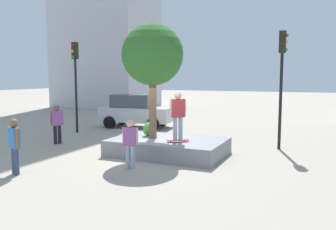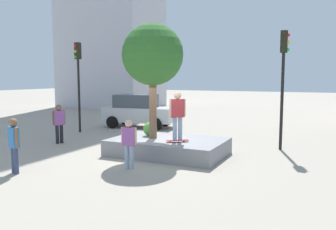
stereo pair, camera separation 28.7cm
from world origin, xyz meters
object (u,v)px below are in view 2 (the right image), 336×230
Objects in this scene: skateboarder at (178,112)px; pedestrian_crossing at (59,121)px; traffic_light_corner at (283,70)px; traffic_light_median at (78,72)px; planter_ledge at (168,147)px; plaza_tree at (153,55)px; sedan_parked at (138,111)px; passerby_with_bag at (14,142)px; bystander_watching at (129,140)px; skateboard at (177,141)px.

skateboarder is 1.01× the size of pedestrian_crossing.
skateboarder is 4.72m from traffic_light_corner.
traffic_light_median is at bearing 113.63° from pedestrian_crossing.
planter_ledge is 7.70m from traffic_light_median.
plaza_tree is at bearing -1.05° from pedestrian_crossing.
sedan_parked is at bearing 124.62° from plaza_tree.
traffic_light_corner is 10.01m from passerby_with_bag.
passerby_with_bag is 0.98× the size of pedestrian_crossing.
passerby_with_bag reaches higher than planter_ledge.
traffic_light_corner is 2.75× the size of pedestrian_crossing.
plaza_tree is 5.16m from traffic_light_corner.
skateboarder is 1.10× the size of bystander_watching.
planter_ledge is 2.48× the size of passerby_with_bag.
traffic_light_corner reaches higher than planter_ledge.
skateboarder is (-0.00, 0.00, 1.01)m from skateboard.
pedestrian_crossing is at bearing -66.37° from traffic_light_median.
pedestrian_crossing is (-4.69, 0.09, -2.70)m from plaza_tree.
pedestrian_crossing is (-8.95, -2.79, -2.20)m from traffic_light_corner.
passerby_with_bag is at bearing -64.21° from traffic_light_median.
plaza_tree is at bearing 59.08° from passerby_with_bag.
passerby_with_bag is (-3.09, -4.24, 0.67)m from planter_ledge.
plaza_tree reaches higher than passerby_with_bag.
skateboarder reaches higher than sedan_parked.
skateboard is (1.16, -0.34, -3.03)m from plaza_tree.
traffic_light_median reaches higher than planter_ledge.
traffic_light_median is at bearing 153.55° from plaza_tree.
traffic_light_corner is at bearing 17.29° from pedestrian_crossing.
skateboarder is (0.57, -0.41, 1.36)m from planter_ledge.
skateboard is 0.18× the size of sedan_parked.
traffic_light_median is 8.22m from passerby_with_bag.
bystander_watching reaches higher than skateboard.
traffic_light_corner is 10.20m from traffic_light_median.
skateboarder is 8.12m from sedan_parked.
passerby_with_bag is 3.42m from bystander_watching.
bystander_watching is at bearing -114.12° from skateboard.
traffic_light_corner is at bearing -19.76° from sedan_parked.
plaza_tree is at bearing -26.45° from traffic_light_median.
traffic_light_median reaches higher than skateboard.
skateboarder is 0.37× the size of traffic_light_corner.
skateboard is 8.22m from traffic_light_median.
traffic_light_median is 3.82m from pedestrian_crossing.
planter_ledge is 5.32m from pedestrian_crossing.
skateboarder is at bearing -24.92° from traffic_light_median.
planter_ledge is 5.29m from passerby_with_bag.
bystander_watching is (4.36, -8.08, -0.06)m from sedan_parked.
planter_ledge is 7.44m from sedan_parked.
plaza_tree is at bearing -55.38° from sedan_parked.
traffic_light_median is at bearing 179.52° from traffic_light_corner.
plaza_tree is 2.35m from skateboarder.
skateboarder is at bearing -50.01° from sedan_parked.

